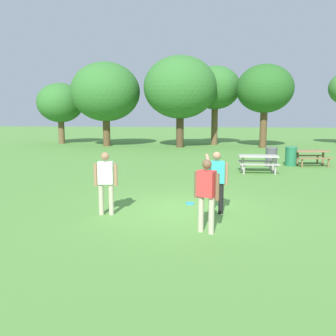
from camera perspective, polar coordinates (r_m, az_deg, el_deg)
name	(u,v)px	position (r m, az deg, el deg)	size (l,w,h in m)	color
ground_plane	(189,210)	(9.97, 3.25, -6.65)	(120.00, 120.00, 0.00)	#568E3D
person_thrower	(106,179)	(9.47, -9.78, -1.74)	(0.60, 0.27, 1.64)	#B7AD93
person_catcher	(217,178)	(9.48, 7.64, -1.55)	(0.61, 0.74, 1.64)	black
person_bystander	(206,191)	(7.95, 6.07, -3.64)	(0.55, 0.37, 1.64)	#B7AD93
frisbee	(190,203)	(10.65, 3.46, -5.59)	(0.26, 0.26, 0.03)	#2D9EDB
picnic_table_near	(258,160)	(16.61, 13.98, 1.24)	(1.72, 1.44, 0.77)	#B2ADA3
picnic_table_far	(310,154)	(19.64, 21.50, 1.99)	(1.92, 1.70, 0.77)	olive
trash_can_beside_table	(271,157)	(18.60, 15.93, 1.68)	(0.59, 0.59, 0.96)	#515156
trash_can_further_along	(291,156)	(19.22, 18.77, 1.76)	(0.59, 0.59, 0.96)	#237047
tree_tall_left	(60,103)	(32.98, -16.59, 9.76)	(3.94, 3.94, 5.19)	brown
tree_broad_center	(106,92)	(29.69, -9.79, 11.69)	(5.44, 5.44, 6.61)	brown
tree_far_right	(180,88)	(28.26, 1.92, 12.52)	(5.57, 5.57, 6.94)	#4C3823
tree_slender_mid	(215,88)	(30.71, 7.43, 12.33)	(4.14, 4.14, 6.46)	brown
tree_back_left	(265,89)	(28.72, 15.00, 11.90)	(4.24, 4.24, 6.25)	brown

